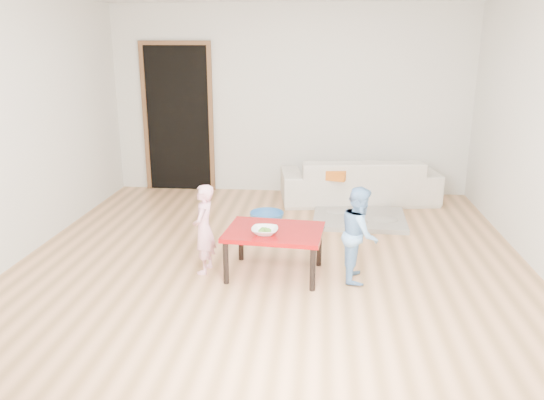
# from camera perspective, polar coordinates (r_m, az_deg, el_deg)

# --- Properties ---
(floor) EXTENTS (5.00, 5.00, 0.01)m
(floor) POSITION_cam_1_polar(r_m,az_deg,el_deg) (5.40, 0.20, -6.02)
(floor) COLOR #9E7244
(floor) RESTS_ON ground
(back_wall) EXTENTS (5.00, 0.02, 2.60)m
(back_wall) POSITION_cam_1_polar(r_m,az_deg,el_deg) (7.53, 1.96, 10.60)
(back_wall) COLOR silver
(back_wall) RESTS_ON floor
(left_wall) EXTENTS (0.02, 5.00, 2.60)m
(left_wall) POSITION_cam_1_polar(r_m,az_deg,el_deg) (5.83, -25.28, 7.35)
(left_wall) COLOR silver
(left_wall) RESTS_ON floor
(doorway) EXTENTS (1.02, 0.08, 2.11)m
(doorway) POSITION_cam_1_polar(r_m,az_deg,el_deg) (7.80, -10.02, 8.54)
(doorway) COLOR brown
(doorway) RESTS_ON back_wall
(sofa) EXTENTS (2.16, 1.08, 0.61)m
(sofa) POSITION_cam_1_polar(r_m,az_deg,el_deg) (7.26, 9.32, 2.18)
(sofa) COLOR beige
(sofa) RESTS_ON floor
(cushion) EXTENTS (0.56, 0.53, 0.12)m
(cushion) POSITION_cam_1_polar(r_m,az_deg,el_deg) (6.94, 6.30, 2.97)
(cushion) COLOR orange
(cushion) RESTS_ON sofa
(red_table) EXTENTS (0.93, 0.73, 0.44)m
(red_table) POSITION_cam_1_polar(r_m,az_deg,el_deg) (4.91, 0.26, -5.63)
(red_table) COLOR maroon
(red_table) RESTS_ON floor
(bowl) EXTENTS (0.24, 0.24, 0.06)m
(bowl) POSITION_cam_1_polar(r_m,az_deg,el_deg) (4.72, -0.78, -3.34)
(bowl) COLOR white
(bowl) RESTS_ON red_table
(broccoli) EXTENTS (0.12, 0.12, 0.06)m
(broccoli) POSITION_cam_1_polar(r_m,az_deg,el_deg) (4.73, -0.78, -3.35)
(broccoli) COLOR #2D5919
(broccoli) RESTS_ON red_table
(child_pink) EXTENTS (0.22, 0.32, 0.84)m
(child_pink) POSITION_cam_1_polar(r_m,az_deg,el_deg) (4.94, -7.34, -3.13)
(child_pink) COLOR pink
(child_pink) RESTS_ON floor
(child_blue) EXTENTS (0.34, 0.43, 0.87)m
(child_blue) POSITION_cam_1_polar(r_m,az_deg,el_deg) (4.81, 9.39, -3.62)
(child_blue) COLOR #5CA3D5
(child_blue) RESTS_ON floor
(basin) EXTENTS (0.41, 0.41, 0.13)m
(basin) POSITION_cam_1_polar(r_m,az_deg,el_deg) (6.37, -0.56, -1.87)
(basin) COLOR #306FB6
(basin) RESTS_ON floor
(blanket) EXTENTS (1.13, 0.96, 0.05)m
(blanket) POSITION_cam_1_polar(r_m,az_deg,el_deg) (6.53, 9.36, -1.96)
(blanket) COLOR #9F988C
(blanket) RESTS_ON floor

